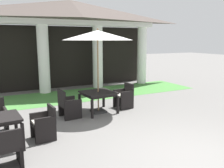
% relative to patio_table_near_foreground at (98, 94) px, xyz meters
% --- Properties ---
extents(ground_plane, '(60.00, 60.00, 0.00)m').
position_rel_patio_table_near_foreground_xyz_m(ground_plane, '(0.40, -3.99, -0.62)').
color(ground_plane, slate).
extents(background_pavilion, '(9.30, 2.43, 4.24)m').
position_rel_patio_table_near_foreground_xyz_m(background_pavilion, '(0.40, 4.09, 2.57)').
color(background_pavilion, white).
rests_on(background_pavilion, ground).
extents(lawn_strip, '(11.10, 2.54, 0.01)m').
position_rel_patio_table_near_foreground_xyz_m(lawn_strip, '(0.40, 2.75, -0.62)').
color(lawn_strip, '#47843D').
rests_on(lawn_strip, ground).
extents(patio_table_near_foreground, '(1.11, 1.11, 0.71)m').
position_rel_patio_table_near_foreground_xyz_m(patio_table_near_foreground, '(0.00, 0.00, 0.00)').
color(patio_table_near_foreground, black).
rests_on(patio_table_near_foreground, ground).
extents(patio_umbrella_near_foreground, '(2.30, 2.30, 2.80)m').
position_rel_patio_table_near_foreground_xyz_m(patio_umbrella_near_foreground, '(-0.00, 0.00, 1.94)').
color(patio_umbrella_near_foreground, '#2D2D2D').
rests_on(patio_umbrella_near_foreground, ground).
extents(patio_chair_near_foreground_west, '(0.62, 0.65, 0.90)m').
position_rel_patio_table_near_foreground_xyz_m(patio_chair_near_foreground_west, '(-1.07, -0.08, -0.22)').
color(patio_chair_near_foreground_west, black).
rests_on(patio_chair_near_foreground_west, ground).
extents(patio_chair_near_foreground_east, '(0.59, 0.59, 0.89)m').
position_rel_patio_table_near_foreground_xyz_m(patio_chair_near_foreground_east, '(1.06, 0.08, -0.21)').
color(patio_chair_near_foreground_east, black).
rests_on(patio_chair_near_foreground_east, ground).
extents(patio_chair_mid_left_south, '(0.58, 0.55, 0.83)m').
position_rel_patio_table_near_foreground_xyz_m(patio_chair_mid_left_south, '(-3.05, -2.50, -0.22)').
color(patio_chair_mid_left_south, black).
rests_on(patio_chair_mid_left_south, ground).
extents(patio_chair_mid_left_east, '(0.55, 0.59, 0.83)m').
position_rel_patio_table_near_foreground_xyz_m(patio_chair_mid_left_east, '(-2.11, -1.42, -0.23)').
color(patio_chair_mid_left_east, black).
rests_on(patio_chair_mid_left_east, ground).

